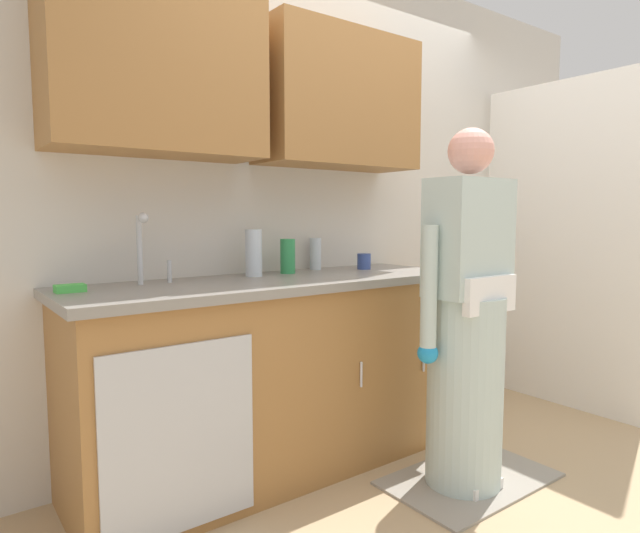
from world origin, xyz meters
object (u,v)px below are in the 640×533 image
sink (161,291)px  bottle_water_short (254,253)px  cup_by_sink (364,261)px  bottle_soap (288,256)px  bottle_cleaner_spray (315,254)px  person_at_sink (466,337)px  sponge (70,288)px

sink → bottle_water_short: (0.52, 0.13, 0.13)m
cup_by_sink → bottle_soap: bearing=171.4°
bottle_water_short → bottle_soap: 0.21m
bottle_cleaner_spray → cup_by_sink: bearing=-32.5°
sink → bottle_cleaner_spray: bearing=13.2°
person_at_sink → cup_by_sink: 0.80m
bottle_cleaner_spray → sponge: (-1.30, -0.15, -0.07)m
person_at_sink → bottle_cleaner_spray: 0.97m
sink → cup_by_sink: size_ratio=5.72×
sink → sponge: (-0.34, 0.08, 0.03)m
bottle_water_short → bottle_cleaner_spray: bearing=11.7°
bottle_water_short → sink: bearing=-165.5°
person_at_sink → bottle_soap: 0.98m
person_at_sink → bottle_cleaner_spray: (-0.19, 0.89, 0.34)m
person_at_sink → bottle_soap: person_at_sink is taller
sink → bottle_water_short: size_ratio=2.16×
bottle_water_short → bottle_cleaner_spray: (0.44, 0.09, -0.03)m
bottle_soap → cup_by_sink: bottle_soap is taller
bottle_soap → person_at_sink: bearing=-62.2°
cup_by_sink → sponge: 1.53m
person_at_sink → bottle_soap: size_ratio=9.04×
bottle_water_short → cup_by_sink: size_ratio=2.65×
bottle_soap → bottle_cleaner_spray: (0.23, 0.08, -0.00)m
bottle_cleaner_spray → person_at_sink: bearing=-77.7°
person_at_sink → bottle_water_short: bearing=128.7°
bottle_soap → cup_by_sink: size_ratio=2.05×
sink → person_at_sink: (1.16, -0.66, -0.23)m
bottle_water_short → sponge: bearing=-176.3°
person_at_sink → sponge: person_at_sink is taller
bottle_soap → sponge: bearing=-176.2°
bottle_soap → bottle_cleaner_spray: 0.25m
bottle_water_short → bottle_soap: bearing=4.1°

